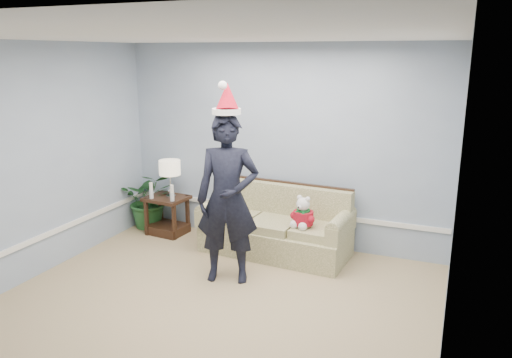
{
  "coord_description": "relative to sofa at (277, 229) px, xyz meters",
  "views": [
    {
      "loc": [
        2.25,
        -3.71,
        2.57
      ],
      "look_at": [
        0.05,
        1.55,
        1.12
      ],
      "focal_mm": 35.0,
      "sensor_mm": 36.0,
      "label": 1
    }
  ],
  "objects": [
    {
      "name": "santa_hat",
      "position": [
        -0.23,
        -0.96,
        1.76
      ],
      "size": [
        0.41,
        0.44,
        0.37
      ],
      "rotation": [
        0.0,
        0.0,
        0.41
      ],
      "color": "silver",
      "rests_on": "man"
    },
    {
      "name": "teddy_bear",
      "position": [
        0.42,
        -0.2,
        0.3
      ],
      "size": [
        0.31,
        0.32,
        0.41
      ],
      "rotation": [
        0.0,
        0.0,
        -0.27
      ],
      "color": "silver",
      "rests_on": "sofa"
    },
    {
      "name": "room_shell",
      "position": [
        -0.11,
        -2.1,
        1.03
      ],
      "size": [
        4.54,
        5.04,
        2.74
      ],
      "color": "tan",
      "rests_on": "ground"
    },
    {
      "name": "wainscot_trim",
      "position": [
        -1.29,
        -0.92,
        0.13
      ],
      "size": [
        4.49,
        4.99,
        0.06
      ],
      "color": "white",
      "rests_on": "room_shell"
    },
    {
      "name": "houseplant",
      "position": [
        -2.09,
        0.18,
        0.12
      ],
      "size": [
        1.0,
        0.96,
        0.86
      ],
      "primitive_type": "imported",
      "rotation": [
        0.0,
        0.0,
        0.49
      ],
      "color": "#1F5124",
      "rests_on": "room_shell"
    },
    {
      "name": "sofa",
      "position": [
        0.0,
        0.0,
        0.0
      ],
      "size": [
        1.95,
        0.93,
        0.89
      ],
      "rotation": [
        0.0,
        0.0,
        -0.06
      ],
      "color": "brown",
      "rests_on": "room_shell"
    },
    {
      "name": "candle_pair",
      "position": [
        -1.69,
        -0.11,
        0.35
      ],
      "size": [
        0.4,
        0.06,
        0.23
      ],
      "color": "silver",
      "rests_on": "side_table"
    },
    {
      "name": "table_lamp",
      "position": [
        -1.64,
        0.05,
        0.65
      ],
      "size": [
        0.3,
        0.3,
        0.54
      ],
      "color": "silver",
      "rests_on": "side_table"
    },
    {
      "name": "man",
      "position": [
        -0.23,
        -0.98,
        0.65
      ],
      "size": [
        0.81,
        0.65,
        1.93
      ],
      "primitive_type": "imported",
      "rotation": [
        0.0,
        0.0,
        0.31
      ],
      "color": "black",
      "rests_on": "room_shell"
    },
    {
      "name": "side_table",
      "position": [
        -1.71,
        0.04,
        -0.1
      ],
      "size": [
        0.62,
        0.53,
        0.55
      ],
      "rotation": [
        0.0,
        0.0,
        -0.09
      ],
      "color": "#321B12",
      "rests_on": "room_shell"
    }
  ]
}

